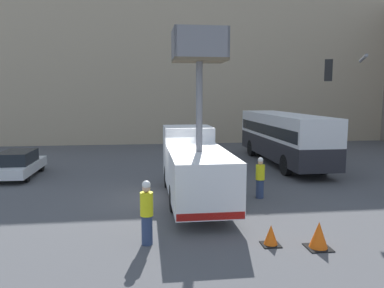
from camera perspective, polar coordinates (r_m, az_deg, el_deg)
The scene contains 10 objects.
ground_plane at distance 16.18m, azimuth -3.79°, elevation -8.14°, with size 120.00×120.00×0.00m, color #4C4C4F.
building_backdrop_far at distance 38.54m, azimuth -5.98°, elevation 13.16°, with size 44.00×10.00×16.41m.
utility_truck at distance 15.36m, azimuth 0.36°, elevation -2.99°, with size 2.21×7.44×6.70m.
city_bus at distance 24.25m, azimuth 13.73°, elevation 1.42°, with size 2.47×10.75×3.18m.
traffic_light_pole at distance 17.13m, azimuth 25.59°, elevation 5.89°, with size 2.65×2.41×6.13m.
road_worker_near_truck at distance 11.10m, azimuth -6.92°, elevation -10.32°, with size 0.38×0.38×1.91m.
road_worker_directing at distance 16.13m, azimuth 10.34°, elevation -5.11°, with size 0.38×0.38×1.75m.
traffic_cone_near_truck at distance 11.54m, azimuth 18.75°, elevation -13.10°, with size 0.68×0.68×0.78m.
traffic_cone_mid_road at distance 11.44m, azimuth 11.92°, elevation -13.50°, with size 0.53×0.53×0.61m.
parked_car_curbside at distance 21.93m, azimuth -24.93°, elevation -2.76°, with size 1.75×4.41×1.42m.
Camera 1 is at (-0.90, -15.56, 4.34)m, focal length 35.00 mm.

